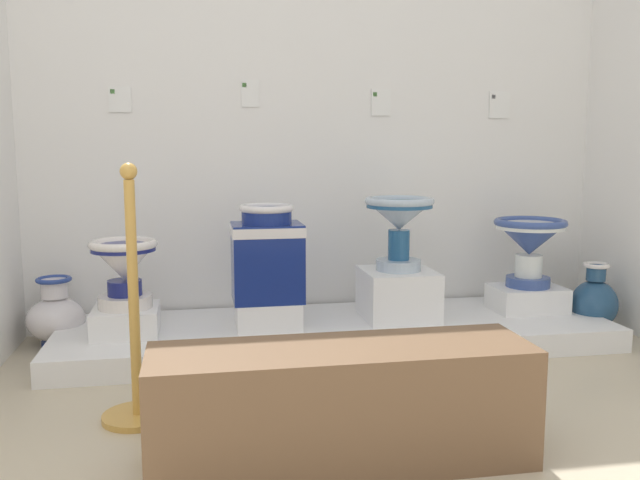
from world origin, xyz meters
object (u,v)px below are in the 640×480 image
Objects in this scene: info_placard_fourth at (499,105)px; decorative_vase_corner at (594,303)px; info_placard_first at (120,99)px; stanchion_post_near_left at (136,351)px; decorative_vase_spare at (56,316)px; antique_toilet_broad_patterned at (399,218)px; museum_bench at (342,405)px; plinth_block_rightmost at (126,321)px; antique_toilet_central_ornate at (530,240)px; antique_toilet_leftmost at (267,252)px; info_placard_third at (381,102)px; plinth_block_central_ornate at (527,298)px; info_placard_second at (250,93)px; plinth_block_broad_patterned at (398,294)px; plinth_block_leftmost at (268,313)px.

decorative_vase_corner is at bearing -52.15° from info_placard_fourth.
stanchion_post_near_left is (0.15, -1.27, -1.02)m from info_placard_first.
info_placard_first reaches higher than decorative_vase_spare.
antique_toilet_broad_patterned reaches higher than museum_bench.
antique_toilet_central_ornate reaches higher than plinth_block_rightmost.
antique_toilet_leftmost is at bearing 53.90° from stanchion_post_near_left.
info_placard_fourth is at bearing 28.90° from antique_toilet_broad_patterned.
museum_bench is at bearing -109.09° from info_placard_third.
info_placard_second reaches higher than plinth_block_central_ornate.
decorative_vase_corner is 0.40× the size of stanchion_post_near_left.
info_placard_second reaches higher than museum_bench.
antique_toilet_central_ornate reaches higher than museum_bench.
plinth_block_central_ornate is at bearing 163.23° from decorative_vase_corner.
decorative_vase_spare is at bearing 174.35° from decorative_vase_corner.
museum_bench is (0.70, -0.50, -0.07)m from stanchion_post_near_left.
info_placard_second reaches higher than plinth_block_broad_patterned.
plinth_block_rightmost is 2.19m from plinth_block_central_ornate.
info_placard_fourth is at bearing 17.65° from antique_toilet_leftmost.
plinth_block_broad_patterned is 0.98× the size of decorative_vase_corner.
stanchion_post_near_left reaches higher than plinth_block_central_ornate.
decorative_vase_spare is (-1.09, 0.26, -0.35)m from antique_toilet_leftmost.
plinth_block_leftmost is at bearing 179.09° from decorative_vase_corner.
decorative_vase_corner is 0.32× the size of museum_bench.
decorative_vase_corner is (1.88, -0.49, -1.17)m from info_placard_second.
antique_toilet_central_ornate is at bearing -9.83° from info_placard_first.
antique_toilet_broad_patterned is (0.72, 0.05, 0.47)m from plinth_block_leftmost.
decorative_vase_spare is at bearing -175.46° from info_placard_fourth.
antique_toilet_leftmost is at bearing 94.69° from museum_bench.
antique_toilet_broad_patterned is 0.31× the size of museum_bench.
antique_toilet_broad_patterned is 0.75m from info_placard_third.
antique_toilet_leftmost is at bearing -32.01° from info_placard_first.
plinth_block_leftmost is 0.86m from antique_toilet_broad_patterned.
info_placard_fourth is 0.16× the size of stanchion_post_near_left.
plinth_block_broad_patterned is at bearing -15.68° from info_placard_first.
plinth_block_broad_patterned is at bearing -178.29° from plinth_block_central_ornate.
plinth_block_leftmost is at bearing -85.28° from info_placard_second.
plinth_block_central_ornate is 2.62× the size of info_placard_second.
info_placard_first reaches higher than plinth_block_leftmost.
plinth_block_leftmost is 0.32m from antique_toilet_leftmost.
plinth_block_broad_patterned is 0.82m from antique_toilet_central_ornate.
stanchion_post_near_left is at bearing -156.85° from plinth_block_central_ornate.
antique_toilet_leftmost reaches higher than plinth_block_rightmost.
plinth_block_broad_patterned is 2.62× the size of info_placard_second.
info_placard_fourth is at bearing 4.54° from decorative_vase_spare.
antique_toilet_leftmost is at bearing -13.44° from decorative_vase_spare.
info_placard_fourth is at bearing 17.65° from plinth_block_leftmost.
info_placard_second is at bearing 94.72° from plinth_block_leftmost.
info_placard_first reaches higher than decorative_vase_corner.
antique_toilet_broad_patterned reaches higher than antique_toilet_central_ornate.
plinth_block_broad_patterned is 1.82m from decorative_vase_spare.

